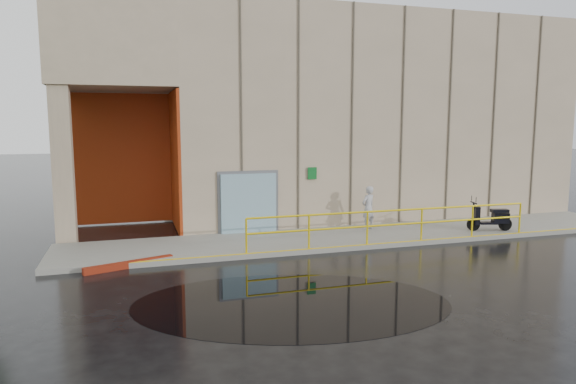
# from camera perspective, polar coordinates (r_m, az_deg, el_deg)

# --- Properties ---
(ground) EXTENTS (120.00, 120.00, 0.00)m
(ground) POSITION_cam_1_polar(r_m,az_deg,el_deg) (12.11, 1.03, -10.86)
(ground) COLOR black
(ground) RESTS_ON ground
(sidewalk) EXTENTS (20.00, 3.00, 0.15)m
(sidewalk) POSITION_cam_1_polar(r_m,az_deg,el_deg) (17.58, 8.89, -4.81)
(sidewalk) COLOR gray
(sidewalk) RESTS_ON ground
(building) EXTENTS (20.00, 10.17, 8.00)m
(building) POSITION_cam_1_polar(r_m,az_deg,el_deg) (23.55, 4.55, 8.53)
(building) COLOR tan
(building) RESTS_ON ground
(guardrail) EXTENTS (9.56, 0.06, 1.03)m
(guardrail) POSITION_cam_1_polar(r_m,az_deg,el_deg) (16.40, 11.79, -3.63)
(guardrail) COLOR #E0BE0B
(guardrail) RESTS_ON sidewalk
(person) EXTENTS (0.66, 0.56, 1.53)m
(person) POSITION_cam_1_polar(r_m,az_deg,el_deg) (18.10, 8.90, -1.75)
(person) COLOR #A8A7AC
(person) RESTS_ON sidewalk
(scooter) EXTENTS (1.59, 0.88, 1.20)m
(scooter) POSITION_cam_1_polar(r_m,az_deg,el_deg) (19.01, 21.59, -1.97)
(scooter) COLOR black
(scooter) RESTS_ON sidewalk
(red_curb) EXTENTS (2.33, 0.93, 0.18)m
(red_curb) POSITION_cam_1_polar(r_m,az_deg,el_deg) (14.50, -17.21, -7.70)
(red_curb) COLOR maroon
(red_curb) RESTS_ON ground
(puddle) EXTENTS (7.67, 5.78, 0.01)m
(puddle) POSITION_cam_1_polar(r_m,az_deg,el_deg) (11.28, 0.42, -12.26)
(puddle) COLOR black
(puddle) RESTS_ON ground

